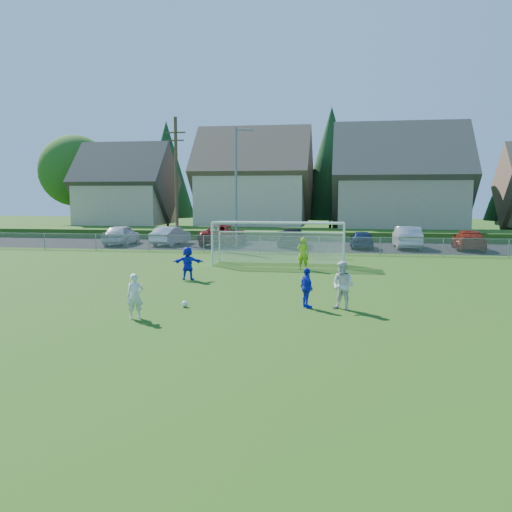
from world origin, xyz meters
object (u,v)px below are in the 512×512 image
at_px(soccer_ball, 185,304).
at_px(car_g, 468,240).
at_px(car_d, 292,237).
at_px(player_white_a, 135,296).
at_px(player_white_b, 343,286).
at_px(car_c, 224,235).
at_px(car_e, 362,239).
at_px(soccer_goal, 279,236).
at_px(player_blue_b, 188,263).
at_px(car_a, 121,235).
at_px(car_b, 171,236).
at_px(car_f, 407,237).
at_px(player_blue_a, 307,288).
at_px(goalkeeper, 303,254).

bearing_deg(soccer_ball, car_g, 57.68).
bearing_deg(car_d, player_white_a, 84.65).
height_order(player_white_b, car_c, player_white_b).
relative_size(car_e, soccer_goal, 0.54).
height_order(player_blue_b, car_e, player_blue_b).
height_order(soccer_ball, car_g, car_g).
height_order(car_a, car_e, car_a).
bearing_deg(player_blue_b, player_white_b, 135.55).
relative_size(car_b, car_f, 0.90).
relative_size(player_blue_a, car_f, 0.29).
height_order(car_d, soccer_goal, soccer_goal).
bearing_deg(goalkeeper, car_e, -99.02).
relative_size(soccer_ball, car_a, 0.05).
height_order(car_b, car_d, car_b).
distance_m(car_c, car_f, 14.08).
relative_size(player_white_b, car_c, 0.29).
xyz_separation_m(soccer_ball, car_e, (6.80, 22.57, 0.57)).
relative_size(player_white_a, car_g, 0.30).
bearing_deg(car_b, player_white_a, 113.58).
relative_size(soccer_ball, car_d, 0.05).
distance_m(player_blue_b, goalkeeper, 6.64).
xyz_separation_m(car_b, car_f, (18.24, 0.16, 0.08)).
xyz_separation_m(player_white_a, car_f, (11.18, 25.19, 0.08)).
bearing_deg(car_c, soccer_goal, 120.82).
bearing_deg(car_d, car_b, 2.14).
xyz_separation_m(car_b, car_g, (22.52, -0.27, -0.02)).
height_order(player_blue_a, soccer_goal, soccer_goal).
xyz_separation_m(car_a, soccer_goal, (13.93, -10.34, 0.82)).
bearing_deg(soccer_goal, player_blue_b, -120.24).
height_order(car_e, car_f, car_f).
xyz_separation_m(goalkeeper, car_d, (-1.82, 12.94, -0.16)).
relative_size(player_white_b, car_a, 0.36).
relative_size(player_blue_a, car_d, 0.30).
height_order(player_white_a, car_c, car_c).
bearing_deg(car_a, soccer_ball, 114.23).
xyz_separation_m(goalkeeper, soccer_goal, (-1.51, 1.83, 0.77)).
relative_size(car_c, soccer_goal, 0.78).
bearing_deg(car_b, car_c, -162.13).
xyz_separation_m(car_c, soccer_goal, (5.82, -11.58, 0.82)).
xyz_separation_m(car_b, soccer_goal, (9.99, -10.84, 0.89)).
bearing_deg(player_blue_a, soccer_goal, -17.96).
height_order(car_b, soccer_goal, soccer_goal).
relative_size(player_white_a, car_c, 0.25).
relative_size(car_b, car_d, 0.93).
bearing_deg(car_c, car_b, 14.20).
bearing_deg(car_b, car_a, 15.14).
bearing_deg(car_a, player_blue_a, 122.76).
relative_size(car_d, car_g, 0.98).
distance_m(player_blue_b, car_b, 18.14).
relative_size(player_white_a, player_white_b, 0.86).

